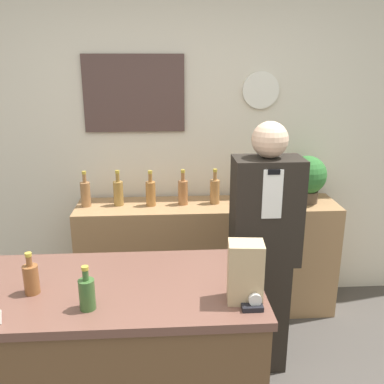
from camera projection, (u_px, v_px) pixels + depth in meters
The scene contains 16 objects.
back_wall at pixel (175, 139), 3.39m from camera, with size 5.20×0.09×2.70m.
back_shelf at pixel (207, 257), 3.41m from camera, with size 2.00×0.43×0.90m.
display_counter at pixel (111, 369), 2.14m from camera, with size 1.46×0.71×0.95m.
shopkeeper at pixel (264, 252), 2.66m from camera, with size 0.41×0.26×1.63m.
potted_plant at pixel (307, 177), 3.27m from camera, with size 0.29×0.29×0.36m.
paper_bag at pixel (245, 272), 1.84m from camera, with size 0.16×0.13×0.27m.
tape_dispenser at pixel (253, 304), 1.80m from camera, with size 0.09×0.06×0.07m.
counter_bottle_1 at pixel (31, 278), 1.91m from camera, with size 0.07×0.07×0.20m.
counter_bottle_2 at pixel (87, 293), 1.79m from camera, with size 0.07×0.07×0.20m.
shelf_bottle_0 at pixel (85, 193), 3.20m from camera, with size 0.07×0.07×0.27m.
shelf_bottle_1 at pixel (118, 192), 3.22m from camera, with size 0.07×0.07×0.27m.
shelf_bottle_2 at pixel (151, 193), 3.21m from camera, with size 0.07×0.07×0.27m.
shelf_bottle_3 at pixel (183, 191), 3.24m from camera, with size 0.07×0.07×0.27m.
shelf_bottle_4 at pixel (215, 191), 3.26m from camera, with size 0.07×0.07×0.27m.
shelf_bottle_5 at pixel (246, 190), 3.28m from camera, with size 0.07×0.07×0.27m.
shelf_bottle_6 at pixel (278, 190), 3.27m from camera, with size 0.07×0.07×0.27m.
Camera 1 is at (-0.08, -1.36, 1.96)m, focal length 40.00 mm.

